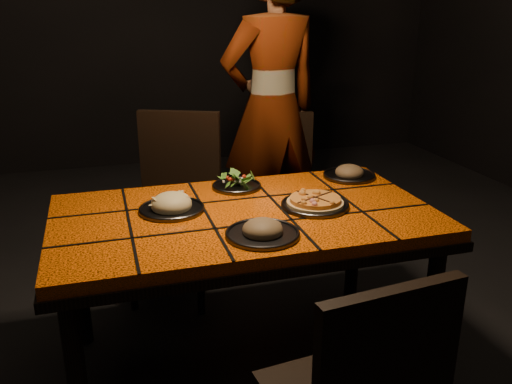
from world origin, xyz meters
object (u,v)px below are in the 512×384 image
object	(u,v)px
chair_far_left	(176,192)
plate_pizza	(315,203)
dining_table	(244,228)
diner	(272,109)
chair_far_right	(284,178)
plate_pasta	(172,206)

from	to	relation	value
chair_far_left	plate_pizza	world-z (taller)	chair_far_left
dining_table	diner	bearing A→B (deg)	66.66
dining_table	diner	world-z (taller)	diner
diner	chair_far_left	bearing A→B (deg)	15.93
chair_far_right	diner	xyz separation A→B (m)	(-0.05, 0.12, 0.42)
chair_far_right	plate_pasta	size ratio (longest dim) A/B	3.33
chair_far_left	plate_pizza	size ratio (longest dim) A/B	3.11
diner	plate_pasta	xyz separation A→B (m)	(-0.79, -1.06, -0.18)
plate_pizza	chair_far_right	bearing A→B (deg)	77.60
chair_far_left	plate_pizza	distance (m)	0.98
dining_table	plate_pizza	size ratio (longest dim) A/B	4.91
chair_far_right	dining_table	bearing A→B (deg)	-111.89
chair_far_left	plate_pasta	distance (m)	0.73
dining_table	chair_far_right	xyz separation A→B (m)	(0.55, 1.04, -0.14)
chair_far_right	diner	bearing A→B (deg)	117.05
dining_table	chair_far_left	distance (m)	0.81
dining_table	plate_pasta	xyz separation A→B (m)	(-0.30, 0.09, 0.10)
chair_far_left	plate_pizza	bearing A→B (deg)	-35.92
chair_far_left	plate_pizza	xyz separation A→B (m)	(0.49, -0.83, 0.18)
chair_far_left	chair_far_right	xyz separation A→B (m)	(0.72, 0.25, -0.05)
chair_far_left	diner	world-z (taller)	diner
chair_far_right	plate_pizza	world-z (taller)	chair_far_right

